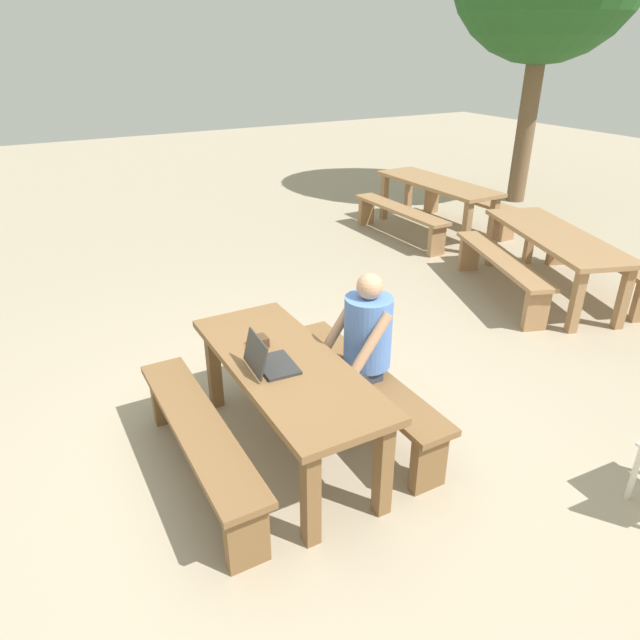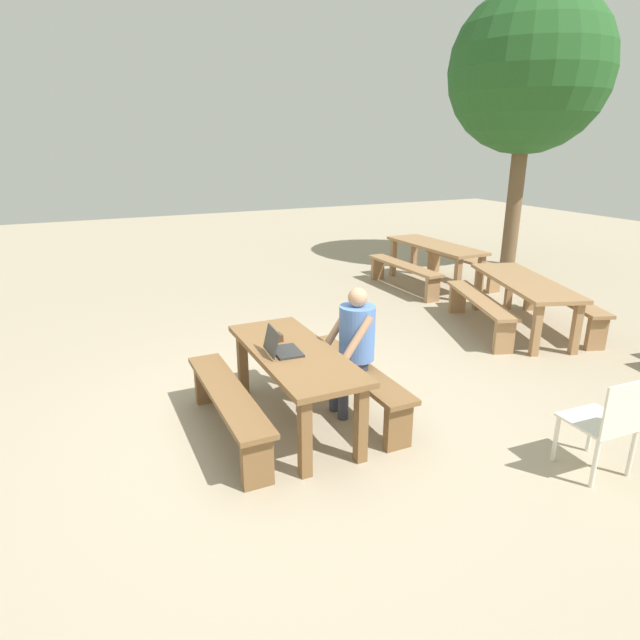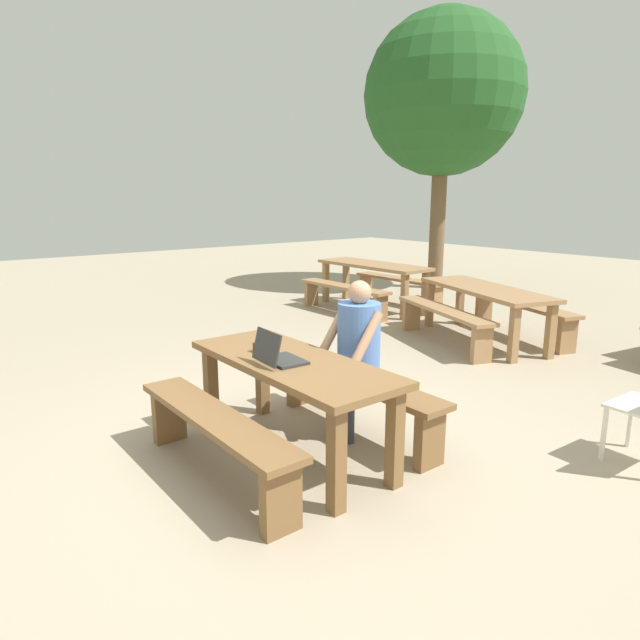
{
  "view_description": "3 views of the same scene",
  "coord_description": "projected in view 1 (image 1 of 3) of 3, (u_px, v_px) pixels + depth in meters",
  "views": [
    {
      "loc": [
        2.91,
        -1.37,
        2.62
      ],
      "look_at": [
        0.01,
        0.25,
        0.97
      ],
      "focal_mm": 32.17,
      "sensor_mm": 36.0,
      "label": 1
    },
    {
      "loc": [
        4.06,
        -1.65,
        2.48
      ],
      "look_at": [
        0.01,
        0.25,
        0.97
      ],
      "focal_mm": 30.02,
      "sensor_mm": 36.0,
      "label": 2
    },
    {
      "loc": [
        3.04,
        -2.14,
        1.85
      ],
      "look_at": [
        0.01,
        0.25,
        0.97
      ],
      "focal_mm": 30.82,
      "sensor_mm": 36.0,
      "label": 3
    }
  ],
  "objects": [
    {
      "name": "picnic_table_distant",
      "position": [
        555.0,
        243.0,
        6.26
      ],
      "size": [
        2.18,
        1.35,
        0.7
      ],
      "rotation": [
        0.0,
        0.0,
        -0.34
      ],
      "color": "#9E754C",
      "rests_on": "ground"
    },
    {
      "name": "person_seated",
      "position": [
        363.0,
        342.0,
        3.96
      ],
      "size": [
        0.44,
        0.42,
        1.23
      ],
      "color": "#333847",
      "rests_on": "ground"
    },
    {
      "name": "bench_far",
      "position": [
        364.0,
        386.0,
        4.16
      ],
      "size": [
        1.72,
        0.3,
        0.46
      ],
      "color": "brown",
      "rests_on": "ground"
    },
    {
      "name": "bench_near",
      "position": [
        199.0,
        438.0,
        3.62
      ],
      "size": [
        1.72,
        0.3,
        0.46
      ],
      "color": "brown",
      "rests_on": "ground"
    },
    {
      "name": "bench_rear_north",
      "position": [
        468.0,
        203.0,
        8.71
      ],
      "size": [
        1.86,
        0.33,
        0.45
      ],
      "rotation": [
        0.0,
        0.0,
        0.02
      ],
      "color": "#9E754C",
      "rests_on": "ground"
    },
    {
      "name": "bench_rear_south",
      "position": [
        399.0,
        215.0,
        8.13
      ],
      "size": [
        1.86,
        0.33,
        0.45
      ],
      "rotation": [
        0.0,
        0.0,
        0.02
      ],
      "color": "#9E754C",
      "rests_on": "ground"
    },
    {
      "name": "ground_plane",
      "position": [
        289.0,
        450.0,
        4.04
      ],
      "size": [
        30.0,
        30.0,
        0.0
      ],
      "primitive_type": "plane",
      "color": "tan"
    },
    {
      "name": "laptop",
      "position": [
        268.0,
        361.0,
        3.63
      ],
      "size": [
        0.33,
        0.3,
        0.24
      ],
      "rotation": [
        0.0,
        0.0,
        3.08
      ],
      "color": "#2D2D2D",
      "rests_on": "picnic_table_front"
    },
    {
      "name": "bench_distant_south",
      "position": [
        501.0,
        267.0,
        6.28
      ],
      "size": [
        1.85,
        0.9,
        0.47
      ],
      "rotation": [
        0.0,
        0.0,
        -0.34
      ],
      "color": "#9E754C",
      "rests_on": "ground"
    },
    {
      "name": "bench_distant_north",
      "position": [
        599.0,
        260.0,
        6.46
      ],
      "size": [
        1.85,
        0.9,
        0.47
      ],
      "rotation": [
        0.0,
        0.0,
        -0.34
      ],
      "color": "#9E754C",
      "rests_on": "ground"
    },
    {
      "name": "picnic_table_rear",
      "position": [
        436.0,
        190.0,
        8.29
      ],
      "size": [
        2.07,
        0.71,
        0.75
      ],
      "rotation": [
        0.0,
        0.0,
        0.02
      ],
      "color": "#9E754C",
      "rests_on": "ground"
    },
    {
      "name": "small_pouch",
      "position": [
        259.0,
        342.0,
        3.9
      ],
      "size": [
        0.11,
        0.1,
        0.07
      ],
      "color": "#4C331E",
      "rests_on": "picnic_table_front"
    },
    {
      "name": "picnic_table_front",
      "position": [
        286.0,
        378.0,
        3.77
      ],
      "size": [
        1.77,
        0.69,
        0.72
      ],
      "color": "brown",
      "rests_on": "ground"
    }
  ]
}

